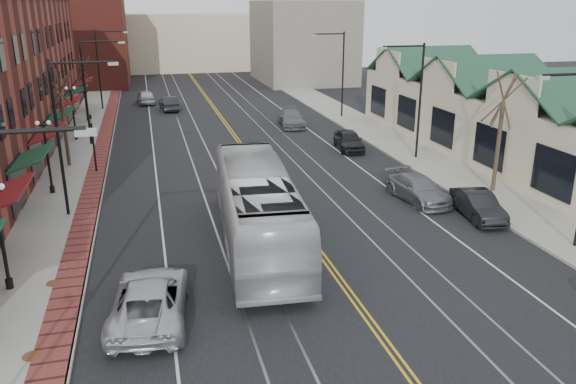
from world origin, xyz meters
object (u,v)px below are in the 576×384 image
transit_bus (257,207)px  parked_car_b (478,205)px  parked_car_c (418,189)px  parked_car_d (349,140)px  parked_suv (150,299)px

transit_bus → parked_car_b: 11.87m
parked_car_c → parked_car_d: size_ratio=1.11×
parked_car_b → parked_car_d: size_ratio=0.96×
transit_bus → parked_suv: size_ratio=2.37×
parked_suv → parked_car_b: (16.80, 5.93, -0.07)m
transit_bus → parked_suv: transit_bus is taller
parked_car_b → parked_car_d: bearing=103.0°
parked_car_c → parked_car_d: parked_car_d is taller
parked_car_c → parked_car_d: 11.96m
parked_suv → parked_car_c: bearing=-141.7°
transit_bus → parked_car_d: size_ratio=2.96×
parked_suv → parked_car_d: size_ratio=1.25×
parked_car_b → parked_car_c: (-1.80, 3.24, 0.01)m
parked_suv → parked_car_d: bearing=-119.0°
parked_suv → parked_car_d: 26.05m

